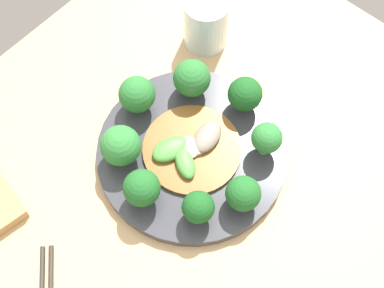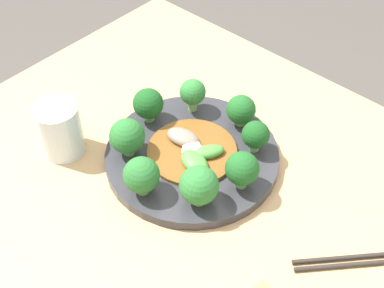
% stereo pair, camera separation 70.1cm
% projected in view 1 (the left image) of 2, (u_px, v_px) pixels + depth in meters
% --- Properties ---
extents(ground_plane, '(8.00, 8.00, 0.00)m').
position_uv_depth(ground_plane, '(178.00, 279.00, 1.48)').
color(ground_plane, '#4C4742').
extents(table, '(0.91, 0.70, 0.76)m').
position_uv_depth(table, '(173.00, 240.00, 1.15)').
color(table, tan).
rests_on(table, ground_plane).
extents(plate, '(0.29, 0.29, 0.02)m').
position_uv_depth(plate, '(192.00, 152.00, 0.81)').
color(plate, '#333338').
rests_on(plate, table).
extents(broccoli_southeast, '(0.06, 0.06, 0.07)m').
position_uv_depth(broccoli_southeast, '(121.00, 146.00, 0.76)').
color(broccoli_southeast, '#89B76B').
rests_on(broccoli_southeast, plate).
extents(broccoli_northwest, '(0.05, 0.05, 0.06)m').
position_uv_depth(broccoli_northwest, '(267.00, 138.00, 0.77)').
color(broccoli_northwest, '#89B76B').
rests_on(broccoli_northwest, plate).
extents(broccoli_north, '(0.05, 0.05, 0.06)m').
position_uv_depth(broccoli_north, '(243.00, 194.00, 0.74)').
color(broccoli_north, '#70A356').
rests_on(broccoli_north, plate).
extents(broccoli_east, '(0.05, 0.05, 0.06)m').
position_uv_depth(broccoli_east, '(142.00, 188.00, 0.73)').
color(broccoli_east, '#70A356').
rests_on(broccoli_east, plate).
extents(broccoli_southwest, '(0.06, 0.06, 0.07)m').
position_uv_depth(broccoli_southwest, '(192.00, 78.00, 0.81)').
color(broccoli_southwest, '#7AAD5B').
rests_on(broccoli_southwest, plate).
extents(broccoli_west, '(0.05, 0.05, 0.06)m').
position_uv_depth(broccoli_west, '(245.00, 94.00, 0.80)').
color(broccoli_west, '#70A356').
rests_on(broccoli_west, plate).
extents(broccoli_northeast, '(0.05, 0.05, 0.06)m').
position_uv_depth(broccoli_northeast, '(198.00, 207.00, 0.73)').
color(broccoli_northeast, '#7AAD5B').
rests_on(broccoli_northeast, plate).
extents(broccoli_south, '(0.06, 0.06, 0.07)m').
position_uv_depth(broccoli_south, '(137.00, 95.00, 0.80)').
color(broccoli_south, '#7AAD5B').
rests_on(broccoli_south, plate).
extents(stirfry_center, '(0.15, 0.15, 0.02)m').
position_uv_depth(stirfry_center, '(191.00, 148.00, 0.79)').
color(stirfry_center, brown).
rests_on(stirfry_center, plate).
extents(drinking_glass, '(0.07, 0.07, 0.09)m').
position_uv_depth(drinking_glass, '(206.00, 22.00, 0.87)').
color(drinking_glass, silver).
rests_on(drinking_glass, table).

